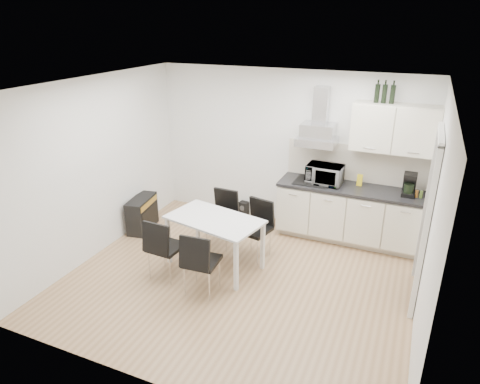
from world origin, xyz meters
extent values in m
plane|color=tan|center=(0.00, 0.00, 0.00)|extent=(4.50, 4.50, 0.00)
cube|color=white|center=(0.00, 2.00, 1.30)|extent=(4.50, 0.10, 2.60)
cube|color=white|center=(0.00, -2.00, 1.30)|extent=(4.50, 0.10, 2.60)
cube|color=white|center=(-2.25, 0.00, 1.30)|extent=(0.10, 4.00, 2.60)
cube|color=white|center=(2.25, 0.00, 1.30)|extent=(0.10, 4.00, 2.60)
plane|color=white|center=(0.00, 0.00, 2.60)|extent=(4.50, 4.50, 0.00)
cube|color=white|center=(2.21, 0.55, 1.05)|extent=(0.08, 1.04, 2.10)
cube|color=beige|center=(1.15, 1.74, 0.05)|extent=(2.16, 0.52, 0.10)
cube|color=beige|center=(1.15, 1.70, 0.48)|extent=(2.20, 0.60, 0.76)
cube|color=black|center=(1.15, 1.69, 0.90)|extent=(2.22, 0.64, 0.04)
cube|color=beige|center=(1.15, 1.99, 1.21)|extent=(2.20, 0.02, 0.58)
cube|color=beige|center=(1.65, 1.82, 1.85)|extent=(1.20, 0.35, 0.70)
cube|color=silver|center=(0.55, 1.78, 1.65)|extent=(0.60, 0.46, 0.30)
cube|color=silver|center=(0.55, 1.89, 2.10)|extent=(0.22, 0.20, 0.55)
imported|color=silver|center=(0.73, 1.68, 1.10)|extent=(0.55, 0.32, 0.37)
cube|color=yellow|center=(1.25, 1.80, 1.01)|extent=(0.08, 0.04, 0.18)
cylinder|color=brown|center=(2.08, 1.65, 0.98)|extent=(0.04, 0.04, 0.11)
cylinder|color=#4C6626|center=(2.14, 1.65, 0.98)|extent=(0.04, 0.04, 0.11)
cylinder|color=black|center=(1.35, 1.82, 2.36)|extent=(0.07, 0.07, 0.32)
cylinder|color=black|center=(1.45, 1.82, 2.36)|extent=(0.07, 0.07, 0.32)
cylinder|color=black|center=(1.56, 1.82, 2.36)|extent=(0.07, 0.07, 0.32)
cube|color=white|center=(-0.45, 0.18, 0.73)|extent=(1.42, 0.99, 0.03)
cube|color=white|center=(-1.10, -0.01, 0.36)|extent=(0.06, 0.06, 0.72)
cube|color=white|center=(0.07, -0.25, 0.36)|extent=(0.06, 0.06, 0.72)
cube|color=white|center=(-0.96, 0.62, 0.36)|extent=(0.06, 0.06, 0.72)
cube|color=white|center=(0.20, 0.37, 0.36)|extent=(0.06, 0.06, 0.72)
cube|color=black|center=(-2.09, 0.74, 0.28)|extent=(0.39, 0.71, 0.56)
cube|color=gold|center=(-1.94, 0.74, 0.48)|extent=(0.11, 0.60, 0.09)
cube|color=black|center=(-0.72, 1.90, 0.13)|extent=(0.17, 0.16, 0.26)
camera|label=1|loc=(1.99, -4.58, 3.33)|focal=32.00mm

